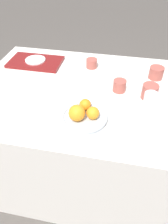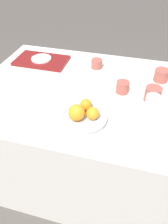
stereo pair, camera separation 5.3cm
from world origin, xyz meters
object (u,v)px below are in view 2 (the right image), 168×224
orange_0 (77,113)px  serving_tray (42,61)px  orange_1 (86,105)px  cup_2 (97,64)px  fruit_platter (84,117)px  cup_3 (161,75)px  water_glass (152,105)px  side_plate (41,59)px  orange_2 (93,113)px  cup_0 (153,94)px  napkin (152,150)px  cup_1 (123,87)px

orange_0 → serving_tray: orange_0 is taller
orange_1 → cup_2: size_ratio=0.81×
fruit_platter → orange_1: orange_1 is taller
fruit_platter → cup_3: bearing=52.4°
fruit_platter → water_glass: (0.32, 0.13, 0.04)m
side_plate → fruit_platter: bearing=-48.5°
orange_1 → orange_2: orange_2 is taller
cup_2 → side_plate: bearing=-177.2°
orange_1 → cup_0: (0.33, 0.20, -0.01)m
cup_0 → napkin: size_ratio=0.72×
orange_1 → napkin: (0.34, -0.17, -0.05)m
fruit_platter → napkin: 0.36m
orange_2 → water_glass: 0.31m
orange_1 → water_glass: (0.32, 0.08, 0.00)m
orange_0 → napkin: bearing=-13.5°
orange_0 → napkin: 0.38m
cup_2 → orange_2: bearing=-79.6°
fruit_platter → serving_tray: (-0.46, 0.52, -0.01)m
fruit_platter → orange_0: (-0.03, -0.03, 0.05)m
cup_2 → napkin: (0.39, -0.65, -0.03)m
fruit_platter → cup_1: 0.33m
cup_1 → napkin: size_ratio=0.61×
orange_1 → serving_tray: orange_1 is taller
serving_tray → cup_2: size_ratio=4.87×
orange_2 → side_plate: 0.72m
serving_tray → cup_2: bearing=2.8°
water_glass → cup_1: water_glass is taller
side_plate → napkin: (0.79, -0.63, -0.02)m
orange_0 → side_plate: (-0.43, 0.54, -0.04)m
orange_0 → water_glass: bearing=25.0°
fruit_platter → water_glass: 0.35m
fruit_platter → cup_0: 0.41m
water_glass → cup_3: 0.35m
serving_tray → cup_0: 0.82m
orange_1 → cup_3: bearing=48.6°
orange_2 → napkin: orange_2 is taller
fruit_platter → serving_tray: fruit_platter is taller
water_glass → cup_2: size_ratio=1.46×
orange_0 → orange_2: orange_0 is taller
water_glass → cup_1: bearing=136.7°
fruit_platter → cup_3: 0.61m
serving_tray → cup_3: cup_3 is taller
orange_1 → napkin: size_ratio=0.49×
orange_0 → orange_1: size_ratio=1.34×
serving_tray → cup_0: (0.78, -0.26, 0.03)m
fruit_platter → napkin: fruit_platter is taller
orange_0 → napkin: orange_0 is taller
orange_0 → cup_2: bearing=92.6°
napkin → cup_0: bearing=92.0°
orange_2 → cup_0: 0.38m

